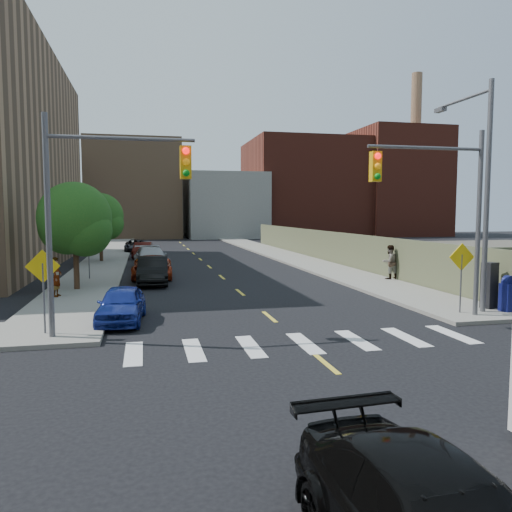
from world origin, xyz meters
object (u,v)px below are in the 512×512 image
parked_car_grey (136,246)px  parked_car_silver (151,257)px  parked_car_red (152,267)px  parked_car_white (149,253)px  parked_car_black (153,270)px  pedestrian_west (56,277)px  payphone (489,285)px  parked_car_maroon (143,250)px  pedestrian_east (390,262)px  mailbox (508,294)px  parked_car_blue (121,304)px

parked_car_grey → parked_car_silver: bearing=-85.2°
parked_car_red → parked_car_white: size_ratio=1.28×
parked_car_black → parked_car_silver: 8.08m
parked_car_red → parked_car_silver: 5.64m
pedestrian_west → payphone: bearing=-103.3°
parked_car_maroon → parked_car_grey: (-0.72, 6.76, -0.05)m
parked_car_silver → pedestrian_east: size_ratio=2.70×
parked_car_black → payphone: 17.03m
parked_car_red → mailbox: (13.40, -14.04, 0.13)m
parked_car_black → pedestrian_east: 13.53m
parked_car_silver → parked_car_white: bearing=85.2°
parked_car_white → mailbox: (13.45, -24.87, 0.16)m
parked_car_maroon → mailbox: 31.28m
parked_car_red → pedestrian_west: 7.92m
parked_car_white → payphone: 27.50m
parked_car_red → pedestrian_west: (-4.40, -6.58, 0.36)m
payphone → parked_car_black: bearing=122.3°
parked_car_maroon → pedestrian_west: pedestrian_west is taller
parked_car_white → pedestrian_west: bearing=-100.8°
parked_car_blue → pedestrian_east: size_ratio=1.96×
parked_car_blue → parked_car_maroon: 26.03m
mailbox → parked_car_white: bearing=106.2°
parked_car_grey → mailbox: (14.70, -34.74, 0.19)m
parked_car_blue → pedestrian_east: 16.58m
parked_car_red → parked_car_maroon: 13.94m
parked_car_red → parked_car_silver: parked_car_silver is taller
parked_car_white → parked_car_maroon: 3.15m
parked_car_maroon → payphone: (13.68, -27.25, 0.39)m
parked_car_silver → parked_car_red: bearing=-95.4°
parked_car_grey → payphone: 36.93m
parked_car_blue → parked_car_silver: size_ratio=0.73×
parked_car_silver → mailbox: (13.40, -19.68, 0.06)m
parked_car_black → parked_car_grey: (-1.30, 23.14, -0.13)m
parked_car_red → pedestrian_west: bearing=-121.8°
pedestrian_west → pedestrian_east: (17.78, 2.18, 0.08)m
payphone → mailbox: bearing=-85.5°
parked_car_silver → parked_car_grey: (-1.30, 15.06, -0.14)m
parked_car_blue → mailbox: mailbox is taller
parked_car_silver → payphone: payphone is taller
parked_car_blue → payphone: 14.46m
parked_car_blue → pedestrian_east: bearing=32.4°
parked_car_black → parked_car_white: size_ratio=1.19×
parked_car_red → parked_car_maroon: parked_car_red is taller
parked_car_black → pedestrian_east: size_ratio=2.36×
parked_car_silver → payphone: bearing=-60.8°
pedestrian_west → parked_car_maroon: bearing=-2.8°
parked_car_grey → parked_car_maroon: bearing=-84.1°
mailbox → pedestrian_east: (-0.02, 9.64, 0.31)m
parked_car_grey → parked_car_black: bearing=-87.0°
mailbox → parked_car_maroon: bearing=104.3°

